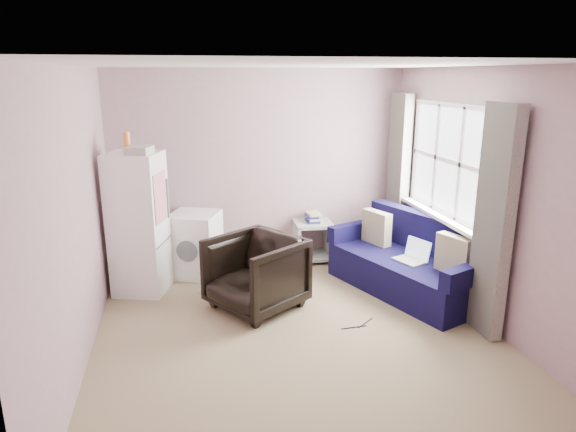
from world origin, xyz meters
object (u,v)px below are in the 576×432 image
washing_machine (195,243)px  side_table (312,238)px  fridge (139,223)px  armchair (256,270)px  sofa (411,264)px

washing_machine → side_table: bearing=29.4°
fridge → washing_machine: (0.62, 0.38, -0.40)m
armchair → side_table: size_ratio=1.31×
armchair → fridge: size_ratio=0.48×
side_table → fridge: bearing=-165.1°
side_table → sofa: (0.86, -1.20, -0.00)m
fridge → sofa: fridge is taller
side_table → sofa: sofa is taller
armchair → sofa: armchair is taller
side_table → sofa: bearing=-54.3°
washing_machine → side_table: (1.55, 0.20, -0.10)m
sofa → side_table: bearing=104.5°
armchair → washing_machine: size_ratio=1.10×
armchair → fridge: fridge is taller
armchair → side_table: armchair is taller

